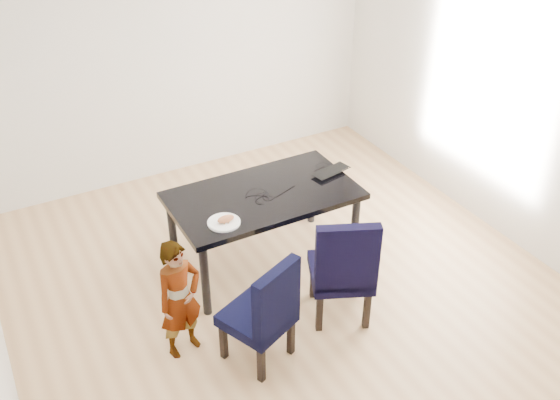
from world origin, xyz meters
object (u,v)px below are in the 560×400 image
chair_left (257,309)px  laptop (327,170)px  chair_right (341,264)px  plate (224,222)px  child (180,299)px  dining_table (264,229)px

chair_left → laptop: chair_left is taller
chair_right → plate: size_ratio=3.77×
chair_left → child: child is taller
chair_right → laptop: bearing=88.7°
dining_table → plate: size_ratio=6.05×
chair_right → laptop: 1.06m
child → chair_left: bearing=-49.6°
plate → laptop: bearing=14.9°
plate → dining_table: bearing=27.5°
child → plate: 0.73m
child → laptop: 1.87m
dining_table → chair_right: chair_right is taller
dining_table → chair_left: chair_left is taller
chair_left → plate: size_ratio=3.48×
chair_right → plate: 0.99m
chair_left → child: (-0.46, 0.33, 0.04)m
chair_left → chair_right: 0.81m
chair_right → laptop: size_ratio=2.72×
child → plate: (0.55, 0.40, 0.26)m
laptop → chair_left: bearing=28.7°
plate → laptop: (1.16, 0.31, 0.01)m
chair_left → chair_right: chair_right is taller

